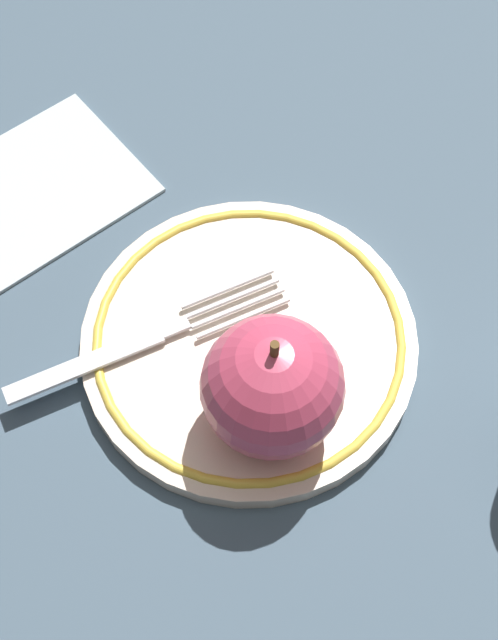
# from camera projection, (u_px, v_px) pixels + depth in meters

# --- Properties ---
(ground_plane) EXTENTS (2.00, 2.00, 0.00)m
(ground_plane) POSITION_uv_depth(u_px,v_px,m) (287.00, 349.00, 0.57)
(ground_plane) COLOR #405362
(plate) EXTENTS (0.21, 0.21, 0.02)m
(plate) POSITION_uv_depth(u_px,v_px,m) (249.00, 341.00, 0.56)
(plate) COLOR beige
(plate) RESTS_ON ground_plane
(apple_red_whole) EXTENTS (0.08, 0.08, 0.09)m
(apple_red_whole) POSITION_uv_depth(u_px,v_px,m) (272.00, 387.00, 0.50)
(apple_red_whole) COLOR #C23E5B
(apple_red_whole) RESTS_ON plate
(fork) EXTENTS (0.18, 0.07, 0.00)m
(fork) POSITION_uv_depth(u_px,v_px,m) (140.00, 342.00, 0.55)
(fork) COLOR silver
(fork) RESTS_ON plate
(napkin_folded) EXTENTS (0.14, 0.12, 0.01)m
(napkin_folded) POSITION_uv_depth(u_px,v_px,m) (40.00, 186.00, 0.63)
(napkin_folded) COLOR silver
(napkin_folded) RESTS_ON ground_plane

